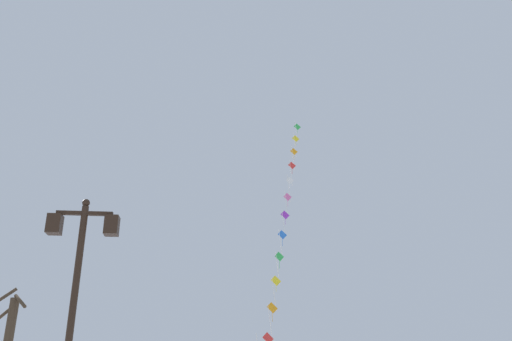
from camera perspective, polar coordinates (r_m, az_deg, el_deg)
twin_lantern_lamp_post at (r=11.44m, az=-18.38°, el=-10.29°), size 1.43×0.28×5.04m
kite_train at (r=29.51m, az=3.08°, el=-4.84°), size 4.23×12.28×18.68m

